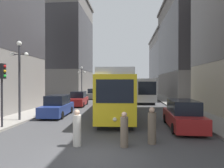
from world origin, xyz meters
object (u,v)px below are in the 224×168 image
pedestrian_crossing_near (77,129)px  pedestrian_on_sidewalk (124,131)px  parked_car_right_far (183,115)px  traffic_light_near_left (2,78)px  parked_car_left_far (79,99)px  streetcar (117,92)px  parked_car_left_near (94,94)px  lamp_post_left_far (82,78)px  transit_bus (142,89)px  pedestrian_crossing_far (152,127)px  lamp_post_left_near (19,68)px  parked_car_left_mid (57,106)px

pedestrian_crossing_near → pedestrian_on_sidewalk: 2.20m
parked_car_right_far → traffic_light_near_left: (-11.42, -1.24, 2.38)m
parked_car_left_far → pedestrian_crossing_near: parked_car_left_far is taller
streetcar → traffic_light_near_left: size_ratio=3.44×
streetcar → pedestrian_crossing_near: bearing=-100.5°
parked_car_left_near → lamp_post_left_far: (-1.90, -1.15, 2.95)m
streetcar → lamp_post_left_far: lamp_post_left_far is taller
streetcar → pedestrian_crossing_near: (-1.30, -9.20, -1.31)m
parked_car_right_far → lamp_post_left_far: 23.79m
pedestrian_crossing_near → pedestrian_on_sidewalk: bearing=14.3°
parked_car_right_far → pedestrian_crossing_near: 7.08m
streetcar → pedestrian_on_sidewalk: (0.90, -9.18, -1.35)m
transit_bus → pedestrian_crossing_far: (-1.08, -21.16, -1.12)m
traffic_light_near_left → streetcar: bearing=43.5°
transit_bus → pedestrian_crossing_near: 22.28m
parked_car_left_far → pedestrian_crossing_far: bearing=-66.3°
parked_car_left_near → lamp_post_left_near: 20.94m
lamp_post_left_near → parked_car_left_mid: bearing=55.3°
streetcar → traffic_light_near_left: traffic_light_near_left is taller
pedestrian_crossing_far → lamp_post_left_far: lamp_post_left_far is taller
parked_car_left_far → lamp_post_left_near: (-1.90, -10.01, 3.16)m
parked_car_left_near → parked_car_right_far: bearing=-62.7°
parked_car_left_mid → streetcar: bearing=13.2°
parked_car_left_near → lamp_post_left_far: 3.70m
parked_car_left_near → traffic_light_near_left: size_ratio=1.25×
pedestrian_on_sidewalk → traffic_light_near_left: (-7.74, 2.68, 2.48)m
parked_car_left_mid → traffic_light_near_left: bearing=-110.9°
transit_bus → pedestrian_on_sidewalk: 21.90m
parked_car_left_near → traffic_light_near_left: traffic_light_near_left is taller
parked_car_left_mid → lamp_post_left_near: 4.59m
parked_car_left_near → parked_car_left_mid: size_ratio=1.03×
transit_bus → pedestrian_on_sidewalk: bearing=-98.3°
streetcar → pedestrian_on_sidewalk: size_ratio=8.50×
lamp_post_left_near → lamp_post_left_far: 19.46m
transit_bus → parked_car_left_far: 10.87m
parked_car_right_far → parked_car_left_near: bearing=-63.7°
pedestrian_crossing_near → lamp_post_left_far: size_ratio=0.30×
transit_bus → lamp_post_left_near: 19.80m
parked_car_left_far → pedestrian_on_sidewalk: (6.06, -15.00, -0.09)m
parked_car_left_mid → parked_car_right_far: same height
parked_car_left_far → pedestrian_on_sidewalk: 16.18m
transit_bus → lamp_post_left_far: 10.87m
parked_car_left_mid → parked_car_right_far: (9.74, -3.81, 0.00)m
lamp_post_left_far → pedestrian_on_sidewalk: bearing=-72.0°
parked_car_left_near → parked_car_left_far: same height
parked_car_left_mid → pedestrian_crossing_far: (7.38, -7.15, -0.02)m
pedestrian_crossing_far → pedestrian_crossing_near: bearing=-98.5°
streetcar → lamp_post_left_far: 16.91m
parked_car_left_near → pedestrian_on_sidewalk: size_ratio=3.09×
pedestrian_on_sidewalk → traffic_light_near_left: 8.56m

